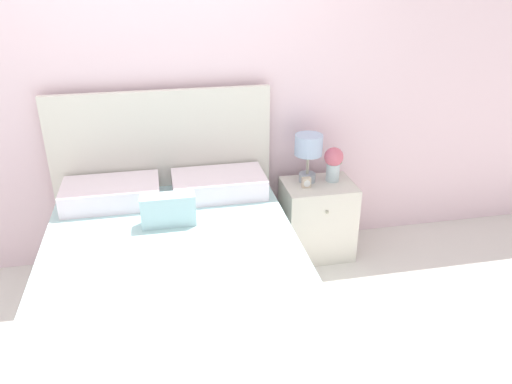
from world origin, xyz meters
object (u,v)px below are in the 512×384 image
at_px(table_lamp, 308,149).
at_px(alarm_clock, 306,183).
at_px(nightstand, 317,219).
at_px(flower_vase, 334,162).
at_px(bed, 176,298).

relative_size(table_lamp, alarm_clock, 4.77).
bearing_deg(table_lamp, alarm_clock, -109.88).
bearing_deg(nightstand, flower_vase, 19.42).
distance_m(bed, nightstand, 1.33).
xyz_separation_m(bed, flower_vase, (1.18, 0.82, 0.40)).
xyz_separation_m(nightstand, table_lamp, (-0.07, 0.06, 0.53)).
bearing_deg(alarm_clock, nightstand, 18.38).
relative_size(bed, flower_vase, 8.50).
bearing_deg(flower_vase, table_lamp, 172.94).
relative_size(bed, table_lamp, 6.09).
bearing_deg(bed, flower_vase, 34.66).
bearing_deg(bed, alarm_clock, 37.64).
distance_m(table_lamp, alarm_clock, 0.23).
relative_size(nightstand, alarm_clock, 7.75).
height_order(nightstand, table_lamp, table_lamp).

